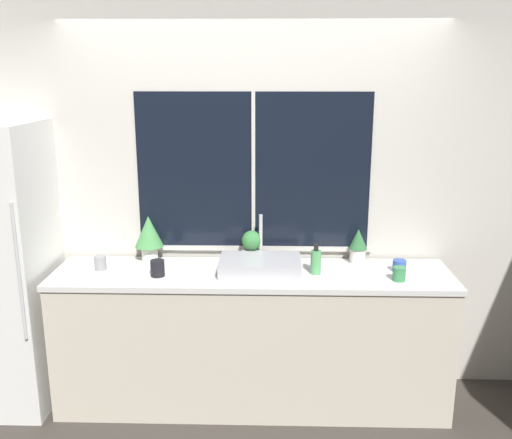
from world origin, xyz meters
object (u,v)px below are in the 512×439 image
at_px(sink, 260,265).
at_px(potted_plant_center, 252,246).
at_px(mug_black, 157,268).
at_px(mug_green, 399,274).
at_px(soap_bottle, 316,261).
at_px(potted_plant_left, 149,234).
at_px(potted_plant_right, 358,245).
at_px(mug_grey, 100,263).
at_px(mug_blue, 399,266).

relative_size(sink, potted_plant_center, 2.40).
height_order(mug_black, mug_green, mug_black).
height_order(potted_plant_center, soap_bottle, potted_plant_center).
bearing_deg(sink, mug_black, -171.93).
distance_m(sink, potted_plant_center, 0.22).
height_order(potted_plant_left, potted_plant_right, potted_plant_left).
bearing_deg(potted_plant_right, potted_plant_left, 180.00).
distance_m(potted_plant_right, mug_green, 0.40).
distance_m(sink, potted_plant_right, 0.69).
distance_m(mug_grey, mug_green, 1.90).
xyz_separation_m(mug_blue, mug_green, (-0.04, -0.17, 0.01)).
bearing_deg(sink, potted_plant_center, 106.67).
bearing_deg(potted_plant_center, potted_plant_left, 180.00).
bearing_deg(mug_blue, potted_plant_right, 145.32).
bearing_deg(sink, mug_grey, 179.05).
height_order(mug_grey, mug_green, mug_grey).
bearing_deg(mug_black, potted_plant_right, 12.90).
bearing_deg(mug_grey, mug_green, -4.45).
bearing_deg(mug_blue, soap_bottle, -173.95).
relative_size(mug_black, mug_green, 1.20).
xyz_separation_m(potted_plant_left, potted_plant_center, (0.69, 0.00, -0.08)).
relative_size(potted_plant_center, potted_plant_right, 0.92).
height_order(potted_plant_right, soap_bottle, potted_plant_right).
bearing_deg(mug_black, mug_blue, 4.73).
distance_m(potted_plant_center, soap_bottle, 0.47).
distance_m(potted_plant_left, soap_bottle, 1.13).
xyz_separation_m(soap_bottle, mug_grey, (-1.39, 0.04, -0.04)).
distance_m(sink, mug_blue, 0.90).
distance_m(potted_plant_left, mug_blue, 1.66).
xyz_separation_m(potted_plant_left, mug_black, (0.11, -0.30, -0.13)).
bearing_deg(soap_bottle, mug_green, -12.20).
relative_size(mug_blue, mug_green, 1.01).
height_order(potted_plant_left, mug_blue, potted_plant_left).
xyz_separation_m(potted_plant_right, mug_green, (0.21, -0.34, -0.08)).
height_order(potted_plant_left, potted_plant_center, potted_plant_left).
distance_m(potted_plant_left, potted_plant_center, 0.70).
bearing_deg(potted_plant_left, soap_bottle, -11.56).
bearing_deg(soap_bottle, mug_black, -175.99).
distance_m(mug_blue, mug_green, 0.17).
relative_size(potted_plant_left, potted_plant_center, 1.45).
bearing_deg(potted_plant_center, mug_blue, -10.02).
relative_size(potted_plant_right, soap_bottle, 1.19).
xyz_separation_m(potted_plant_right, soap_bottle, (-0.30, -0.23, -0.04)).
relative_size(potted_plant_center, mug_grey, 2.36).
distance_m(potted_plant_left, potted_plant_right, 1.41).
xyz_separation_m(mug_grey, mug_blue, (1.93, 0.02, -0.01)).
relative_size(potted_plant_left, soap_bottle, 1.59).
height_order(soap_bottle, mug_black, soap_bottle).
bearing_deg(soap_bottle, potted_plant_left, 168.44).
xyz_separation_m(potted_plant_left, mug_grey, (-0.28, -0.19, -0.14)).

